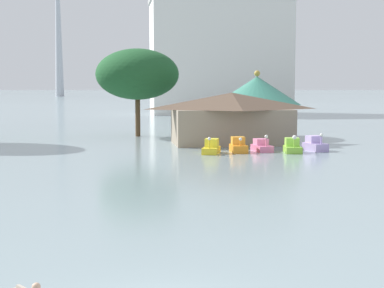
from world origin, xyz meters
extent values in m
sphere|color=tan|center=(-3.02, -0.23, 1.07)|extent=(0.22, 0.22, 0.22)
cube|color=yellow|center=(7.71, 35.64, 0.29)|extent=(2.12, 2.91, 0.58)
cube|color=yellow|center=(7.82, 35.95, 0.95)|extent=(1.46, 1.49, 0.75)
cylinder|color=yellow|center=(7.37, 34.65, 0.94)|extent=(0.14, 0.14, 0.72)
sphere|color=white|center=(7.37, 34.65, 1.44)|extent=(0.29, 0.29, 0.29)
cube|color=orange|center=(10.35, 36.19, 0.35)|extent=(1.49, 2.44, 0.70)
cube|color=gold|center=(10.37, 36.49, 1.05)|extent=(1.22, 1.12, 0.71)
cylinder|color=orange|center=(10.31, 35.24, 0.93)|extent=(0.14, 0.14, 0.46)
sphere|color=white|center=(10.31, 35.24, 1.31)|extent=(0.30, 0.30, 0.30)
cube|color=pink|center=(12.71, 36.73, 0.29)|extent=(1.60, 2.73, 0.58)
cube|color=pink|center=(12.68, 37.06, 0.86)|extent=(1.26, 1.28, 0.57)
cylinder|color=pink|center=(12.81, 35.69, 0.94)|extent=(0.14, 0.14, 0.73)
sphere|color=white|center=(12.81, 35.69, 1.47)|extent=(0.32, 0.32, 0.32)
cube|color=#8CCC3F|center=(15.18, 35.31, 0.29)|extent=(1.79, 2.63, 0.59)
cube|color=#A0E24F|center=(15.23, 35.61, 0.96)|extent=(1.37, 1.27, 0.75)
cylinder|color=#8CCC3F|center=(15.03, 34.34, 0.94)|extent=(0.14, 0.14, 0.72)
sphere|color=white|center=(15.03, 34.34, 1.50)|extent=(0.39, 0.39, 0.39)
cube|color=#B299D8|center=(17.74, 36.36, 0.37)|extent=(1.93, 2.65, 0.74)
cube|color=#C8ADF0|center=(17.67, 36.65, 1.08)|extent=(1.42, 1.33, 0.67)
cylinder|color=#B299D8|center=(17.96, 35.43, 1.08)|extent=(0.14, 0.14, 0.66)
sphere|color=white|center=(17.96, 35.43, 1.57)|extent=(0.32, 0.32, 0.32)
cube|color=gray|center=(11.34, 43.91, 1.83)|extent=(12.09, 6.51, 3.65)
pyramid|color=brown|center=(11.34, 43.91, 4.52)|extent=(13.05, 7.49, 1.72)
cylinder|color=#993328|center=(15.77, 50.58, 1.95)|extent=(8.05, 8.05, 3.89)
cone|color=#387F6B|center=(15.77, 50.58, 5.53)|extent=(10.24, 10.24, 3.29)
sphere|color=#B7993D|center=(15.77, 50.58, 7.53)|extent=(0.70, 0.70, 0.70)
cylinder|color=brown|center=(2.02, 54.41, 2.21)|extent=(0.60, 0.60, 4.42)
ellipsoid|color=#1E5128|center=(2.02, 54.41, 7.47)|extent=(9.97, 9.97, 6.10)
cube|color=silver|center=(22.57, 109.00, 12.04)|extent=(29.98, 12.77, 24.08)
cube|color=#999993|center=(22.57, 109.00, 24.58)|extent=(30.58, 13.02, 1.00)
camera|label=1|loc=(-1.11, -14.26, 6.02)|focal=53.09mm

